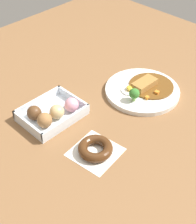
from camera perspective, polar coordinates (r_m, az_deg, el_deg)
The scene contains 4 objects.
ground_plane at distance 1.20m, azimuth 1.46°, elevation 1.79°, with size 1.60×1.60×0.00m, color brown.
curry_plate at distance 1.25m, azimuth 7.86°, elevation 3.87°, with size 0.28×0.28×0.07m.
donut_box at distance 1.13m, azimuth -8.08°, elevation -0.23°, with size 0.21×0.16×0.06m.
chocolate_ring_donut at distance 1.01m, azimuth -0.47°, elevation -6.46°, with size 0.16×0.16×0.03m.
Camera 1 is at (-0.69, -0.63, 0.76)m, focal length 52.11 mm.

